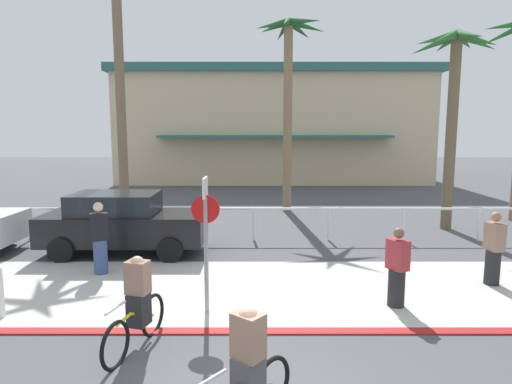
# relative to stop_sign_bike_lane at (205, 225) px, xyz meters

# --- Properties ---
(ground_plane) EXTENTS (80.00, 80.00, 0.00)m
(ground_plane) POSITION_rel_stop_sign_bike_lane_xyz_m (0.86, 6.99, -1.68)
(ground_plane) COLOR #4C4C51
(sidewalk_strip) EXTENTS (44.00, 4.00, 0.02)m
(sidewalk_strip) POSITION_rel_stop_sign_bike_lane_xyz_m (0.86, 1.19, -1.67)
(sidewalk_strip) COLOR beige
(sidewalk_strip) RESTS_ON ground
(curb_paint) EXTENTS (44.00, 0.24, 0.03)m
(curb_paint) POSITION_rel_stop_sign_bike_lane_xyz_m (0.86, -0.81, -1.66)
(curb_paint) COLOR maroon
(curb_paint) RESTS_ON ground
(building_backdrop) EXTENTS (20.34, 12.58, 7.33)m
(building_backdrop) POSITION_rel_stop_sign_bike_lane_xyz_m (2.05, 24.57, 2.01)
(building_backdrop) COLOR beige
(building_backdrop) RESTS_ON ground
(rail_fence) EXTENTS (23.27, 0.08, 1.04)m
(rail_fence) POSITION_rel_stop_sign_bike_lane_xyz_m (0.86, 5.49, -0.84)
(rail_fence) COLOR white
(rail_fence) RESTS_ON ground
(stop_sign_bike_lane) EXTENTS (0.52, 0.56, 2.56)m
(stop_sign_bike_lane) POSITION_rel_stop_sign_bike_lane_xyz_m (0.00, 0.00, 0.00)
(stop_sign_bike_lane) COLOR gray
(stop_sign_bike_lane) RESTS_ON ground
(palm_tree_1) EXTENTS (3.23, 2.92, 9.61)m
(palm_tree_1) POSITION_rel_stop_sign_bike_lane_xyz_m (-4.27, 9.29, 5.02)
(palm_tree_1) COLOR #756047
(palm_tree_1) RESTS_ON ground
(palm_tree_2) EXTENTS (2.93, 3.23, 7.86)m
(palm_tree_2) POSITION_rel_stop_sign_bike_lane_xyz_m (2.26, 10.61, 4.09)
(palm_tree_2) COLOR #846B4C
(palm_tree_2) RESTS_ON ground
(palm_tree_3) EXTENTS (2.78, 3.51, 6.67)m
(palm_tree_3) POSITION_rel_stop_sign_bike_lane_xyz_m (7.47, 7.14, 3.41)
(palm_tree_3) COLOR brown
(palm_tree_3) RESTS_ON ground
(car_black_1) EXTENTS (4.40, 2.02, 1.69)m
(car_black_1) POSITION_rel_stop_sign_bike_lane_xyz_m (-2.76, 4.09, -0.81)
(car_black_1) COLOR black
(car_black_1) RESTS_ON ground
(cyclist_yellow_0) EXTENTS (0.55, 1.77, 1.50)m
(cyclist_yellow_0) POSITION_rel_stop_sign_bike_lane_xyz_m (-0.94, -1.32, -0.98)
(cyclist_yellow_0) COLOR black
(cyclist_yellow_0) RESTS_ON ground
(cyclist_red_1) EXTENTS (1.21, 1.43, 1.50)m
(cyclist_red_1) POSITION_rel_stop_sign_bike_lane_xyz_m (0.80, -3.29, -0.98)
(cyclist_red_1) COLOR black
(cyclist_red_1) RESTS_ON ground
(pedestrian_0) EXTENTS (0.38, 0.44, 1.65)m
(pedestrian_0) POSITION_rel_stop_sign_bike_lane_xyz_m (6.14, 1.51, -0.92)
(pedestrian_0) COLOR #232326
(pedestrian_0) RESTS_ON ground
(pedestrian_1) EXTENTS (0.43, 0.48, 1.57)m
(pedestrian_1) POSITION_rel_stop_sign_bike_lane_xyz_m (3.64, 0.29, -0.96)
(pedestrian_1) COLOR #232326
(pedestrian_1) RESTS_ON ground
(pedestrian_2) EXTENTS (0.47, 0.41, 1.74)m
(pedestrian_2) POSITION_rel_stop_sign_bike_lane_xyz_m (-2.77, 2.25, -0.87)
(pedestrian_2) COLOR #384C7A
(pedestrian_2) RESTS_ON ground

